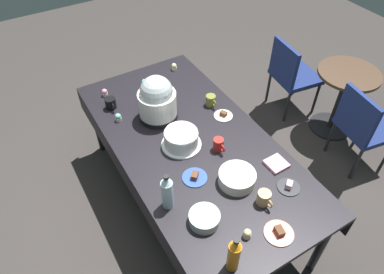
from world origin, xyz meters
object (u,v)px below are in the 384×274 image
at_px(dessert_plate_cobalt, 195,177).
at_px(cupcake_mint, 105,93).
at_px(coffee_mug_tan, 264,198).
at_px(coffee_mug_olive, 211,100).
at_px(cupcake_berry, 118,117).
at_px(slow_cooker, 157,100).
at_px(cupcake_lemon, 247,234).
at_px(soda_bottle_orange_juice, 234,255).
at_px(dessert_plate_coral, 279,233).
at_px(frosted_layer_cake, 181,139).
at_px(maroon_chair_right, 363,124).
at_px(round_cafe_table, 343,91).
at_px(ceramic_snack_bowl, 237,178).
at_px(soda_bottle_water, 167,192).
at_px(dessert_plate_cream, 223,115).
at_px(glass_salad_bowl, 204,218).
at_px(cupcake_vanilla, 174,67).
at_px(cupcake_cocoa, 144,83).
at_px(coffee_mug_red, 219,144).
at_px(potluck_table, 192,147).
at_px(dessert_plate_charcoal, 289,186).
at_px(maroon_chair_left, 291,73).
at_px(coffee_mug_black, 111,103).

xyz_separation_m(dessert_plate_cobalt, cupcake_mint, (-1.18, -0.20, 0.02)).
bearing_deg(coffee_mug_tan, coffee_mug_olive, 166.19).
xyz_separation_m(cupcake_berry, coffee_mug_tan, (1.22, 0.50, 0.02)).
relative_size(slow_cooker, cupcake_lemon, 5.67).
height_order(soda_bottle_orange_juice, coffee_mug_olive, soda_bottle_orange_juice).
distance_m(dessert_plate_coral, coffee_mug_tan, 0.24).
xyz_separation_m(frosted_layer_cake, coffee_mug_olive, (-0.28, 0.45, -0.02)).
height_order(maroon_chair_right, round_cafe_table, maroon_chair_right).
distance_m(ceramic_snack_bowl, coffee_mug_olive, 0.84).
bearing_deg(soda_bottle_water, coffee_mug_olive, 132.02).
bearing_deg(soda_bottle_water, dessert_plate_cobalt, 111.10).
bearing_deg(coffee_mug_tan, dessert_plate_cream, 162.82).
xyz_separation_m(glass_salad_bowl, cupcake_vanilla, (-1.55, 0.63, -0.00)).
distance_m(cupcake_berry, cupcake_cocoa, 0.49).
bearing_deg(glass_salad_bowl, cupcake_mint, -177.20).
distance_m(ceramic_snack_bowl, cupcake_mint, 1.42).
bearing_deg(soda_bottle_orange_juice, ceramic_snack_bowl, 141.76).
height_order(dessert_plate_cream, coffee_mug_red, coffee_mug_red).
bearing_deg(dessert_plate_cobalt, potluck_table, 152.33).
xyz_separation_m(dessert_plate_charcoal, cupcake_lemon, (0.15, -0.46, 0.02)).
distance_m(frosted_layer_cake, maroon_chair_left, 1.78).
relative_size(cupcake_vanilla, cupcake_lemon, 1.00).
height_order(cupcake_cocoa, coffee_mug_black, coffee_mug_black).
distance_m(ceramic_snack_bowl, coffee_mug_tan, 0.23).
distance_m(cupcake_berry, coffee_mug_tan, 1.32).
bearing_deg(slow_cooker, maroon_chair_right, 64.95).
bearing_deg(soda_bottle_water, dessert_plate_charcoal, 68.98).
xyz_separation_m(slow_cooker, coffee_mug_red, (0.55, 0.22, -0.13)).
relative_size(coffee_mug_olive, round_cafe_table, 0.17).
xyz_separation_m(ceramic_snack_bowl, cupcake_cocoa, (-1.31, -0.07, -0.01)).
height_order(cupcake_vanilla, round_cafe_table, cupcake_vanilla).
bearing_deg(glass_salad_bowl, potluck_table, 155.50).
height_order(potluck_table, cupcake_berry, cupcake_berry).
relative_size(dessert_plate_coral, coffee_mug_olive, 1.48).
bearing_deg(soda_bottle_water, cupcake_vanilla, 149.85).
distance_m(slow_cooker, glass_salad_bowl, 1.05).
bearing_deg(cupcake_berry, cupcake_vanilla, 118.87).
distance_m(cupcake_lemon, round_cafe_table, 2.14).
xyz_separation_m(frosted_layer_cake, soda_bottle_orange_juice, (0.97, -0.22, 0.07)).
relative_size(soda_bottle_orange_juice, maroon_chair_right, 0.34).
height_order(slow_cooker, glass_salad_bowl, slow_cooker).
relative_size(glass_salad_bowl, maroon_chair_left, 0.23).
xyz_separation_m(slow_cooker, coffee_mug_black, (-0.30, -0.29, -0.13)).
bearing_deg(glass_salad_bowl, slow_cooker, 168.88).
xyz_separation_m(dessert_plate_charcoal, soda_bottle_water, (-0.29, -0.76, 0.12)).
relative_size(cupcake_mint, soda_bottle_orange_juice, 0.23).
xyz_separation_m(cupcake_berry, soda_bottle_orange_juice, (1.47, 0.08, 0.10)).
xyz_separation_m(dessert_plate_coral, cupcake_berry, (-1.44, -0.44, 0.02)).
bearing_deg(soda_bottle_orange_juice, frosted_layer_cake, 167.13).
bearing_deg(frosted_layer_cake, dessert_plate_charcoal, 30.67).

